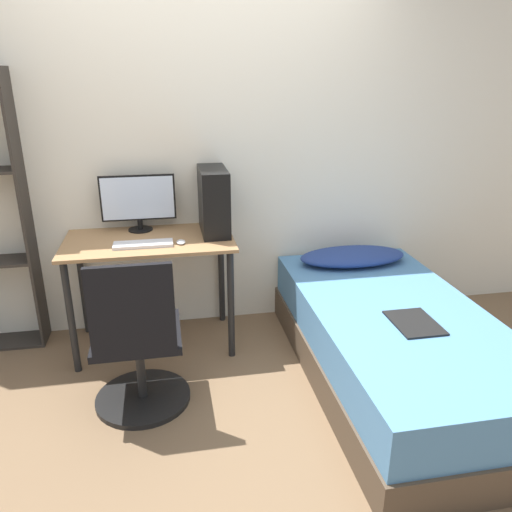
# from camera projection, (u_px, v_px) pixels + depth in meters

# --- Properties ---
(ground_plane) EXTENTS (14.00, 14.00, 0.00)m
(ground_plane) POSITION_uv_depth(u_px,v_px,m) (227.00, 430.00, 2.65)
(ground_plane) COLOR brown
(wall_back) EXTENTS (8.00, 0.05, 2.50)m
(wall_back) POSITION_uv_depth(u_px,v_px,m) (198.00, 155.00, 3.44)
(wall_back) COLOR silver
(wall_back) RESTS_ON ground_plane
(desk) EXTENTS (1.09, 0.62, 0.77)m
(desk) POSITION_uv_depth(u_px,v_px,m) (150.00, 256.00, 3.28)
(desk) COLOR #997047
(desk) RESTS_ON ground_plane
(office_chair) EXTENTS (0.54, 0.54, 0.92)m
(office_chair) POSITION_uv_depth(u_px,v_px,m) (138.00, 352.00, 2.72)
(office_chair) COLOR black
(office_chair) RESTS_ON ground_plane
(bed) EXTENTS (1.02, 2.03, 0.48)m
(bed) POSITION_uv_depth(u_px,v_px,m) (394.00, 345.00, 3.02)
(bed) COLOR #4C3D2D
(bed) RESTS_ON ground_plane
(pillow) EXTENTS (0.78, 0.36, 0.11)m
(pillow) POSITION_uv_depth(u_px,v_px,m) (352.00, 256.00, 3.61)
(pillow) COLOR navy
(pillow) RESTS_ON bed
(magazine) EXTENTS (0.24, 0.32, 0.01)m
(magazine) POSITION_uv_depth(u_px,v_px,m) (414.00, 323.00, 2.76)
(magazine) COLOR black
(magazine) RESTS_ON bed
(monitor) EXTENTS (0.50, 0.17, 0.38)m
(monitor) POSITION_uv_depth(u_px,v_px,m) (138.00, 201.00, 3.35)
(monitor) COLOR black
(monitor) RESTS_ON desk
(keyboard) EXTENTS (0.37, 0.13, 0.02)m
(keyboard) POSITION_uv_depth(u_px,v_px,m) (143.00, 244.00, 3.11)
(keyboard) COLOR silver
(keyboard) RESTS_ON desk
(pc_tower) EXTENTS (0.18, 0.42, 0.43)m
(pc_tower) POSITION_uv_depth(u_px,v_px,m) (214.00, 201.00, 3.31)
(pc_tower) COLOR black
(pc_tower) RESTS_ON desk
(mouse) EXTENTS (0.06, 0.09, 0.02)m
(mouse) POSITION_uv_depth(u_px,v_px,m) (181.00, 242.00, 3.15)
(mouse) COLOR silver
(mouse) RESTS_ON desk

